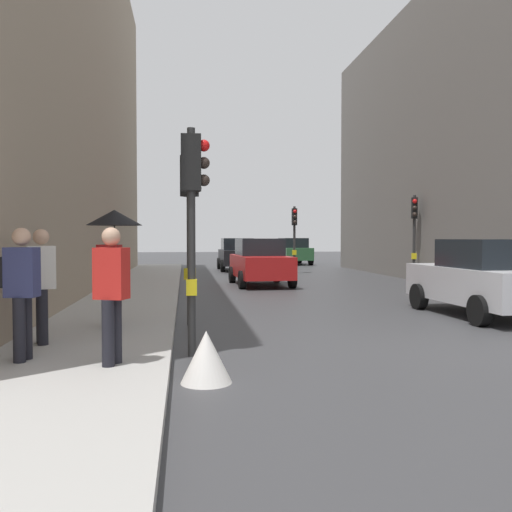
# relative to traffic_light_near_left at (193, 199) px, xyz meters

# --- Properties ---
(ground_plane) EXTENTS (120.00, 120.00, 0.00)m
(ground_plane) POSITION_rel_traffic_light_near_left_xyz_m (4.51, -0.14, -2.37)
(ground_plane) COLOR #38383A
(sidewalk_kerb) EXTENTS (2.55, 40.00, 0.16)m
(sidewalk_kerb) POSITION_rel_traffic_light_near_left_xyz_m (-1.60, 5.86, -2.29)
(sidewalk_kerb) COLOR #A8A5A0
(sidewalk_kerb) RESTS_ON ground
(traffic_light_near_left) EXTENTS (0.43, 0.25, 3.44)m
(traffic_light_near_left) POSITION_rel_traffic_light_near_left_xyz_m (0.00, 0.00, 0.00)
(traffic_light_near_left) COLOR #2D2D2D
(traffic_light_near_left) RESTS_ON ground
(traffic_light_near_right) EXTENTS (0.44, 0.38, 3.58)m
(traffic_light_near_right) POSITION_rel_traffic_light_near_left_xyz_m (-0.00, 3.01, 0.09)
(traffic_light_near_right) COLOR #2D2D2D
(traffic_light_near_right) RESTS_ON ground
(traffic_light_mid_street) EXTENTS (0.33, 0.45, 3.50)m
(traffic_light_mid_street) POSITION_rel_traffic_light_near_left_xyz_m (9.03, 12.76, 0.04)
(traffic_light_mid_street) COLOR #2D2D2D
(traffic_light_mid_street) RESTS_ON ground
(traffic_light_far_median) EXTENTS (0.25, 0.43, 3.35)m
(traffic_light_far_median) POSITION_rel_traffic_light_near_left_xyz_m (5.32, 18.65, -0.06)
(traffic_light_far_median) COLOR #2D2D2D
(traffic_light_far_median) RESTS_ON ground
(car_dark_suv) EXTENTS (2.05, 4.21, 1.76)m
(car_dark_suv) POSITION_rel_traffic_light_near_left_xyz_m (2.73, 21.66, -1.50)
(car_dark_suv) COLOR black
(car_dark_suv) RESTS_ON ground
(car_green_estate) EXTENTS (2.23, 4.31, 1.76)m
(car_green_estate) POSITION_rel_traffic_light_near_left_xyz_m (7.03, 27.86, -1.50)
(car_green_estate) COLOR #2D6038
(car_green_estate) RESTS_ON ground
(car_red_sedan) EXTENTS (2.16, 4.27, 1.76)m
(car_red_sedan) POSITION_rel_traffic_light_near_left_xyz_m (2.70, 12.17, -1.50)
(car_red_sedan) COLOR red
(car_red_sedan) RESTS_ON ground
(car_silver_hatchback) EXTENTS (2.14, 4.26, 1.76)m
(car_silver_hatchback) POSITION_rel_traffic_light_near_left_xyz_m (6.65, 3.38, -1.50)
(car_silver_hatchback) COLOR #BCBCC1
(car_silver_hatchback) RESTS_ON ground
(pedestrian_with_umbrella) EXTENTS (1.00, 1.00, 2.14)m
(pedestrian_with_umbrella) POSITION_rel_traffic_light_near_left_xyz_m (-1.42, 1.88, -0.53)
(pedestrian_with_umbrella) COLOR black
(pedestrian_with_umbrella) RESTS_ON sidewalk_kerb
(pedestrian_with_grey_backpack) EXTENTS (0.63, 0.38, 1.77)m
(pedestrian_with_grey_backpack) POSITION_rel_traffic_light_near_left_xyz_m (-2.31, -0.73, -1.21)
(pedestrian_with_grey_backpack) COLOR black
(pedestrian_with_grey_backpack) RESTS_ON sidewalk_kerb
(pedestrian_with_black_backpack) EXTENTS (0.65, 0.45, 1.77)m
(pedestrian_with_black_backpack) POSITION_rel_traffic_light_near_left_xyz_m (-2.35, 0.43, -1.21)
(pedestrian_with_black_backpack) COLOR black
(pedestrian_with_black_backpack) RESTS_ON sidewalk_kerb
(pedestrian_in_red_jacket) EXTENTS (0.47, 0.38, 1.77)m
(pedestrian_in_red_jacket) POSITION_rel_traffic_light_near_left_xyz_m (-1.06, -1.13, -1.24)
(pedestrian_in_red_jacket) COLOR black
(pedestrian_in_red_jacket) RESTS_ON sidewalk_kerb
(warning_sign_triangle) EXTENTS (0.64, 0.64, 0.65)m
(warning_sign_triangle) POSITION_rel_traffic_light_near_left_xyz_m (0.13, -1.57, -2.05)
(warning_sign_triangle) COLOR silver
(warning_sign_triangle) RESTS_ON ground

